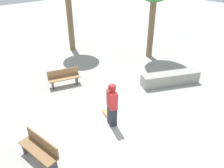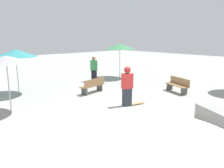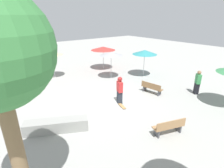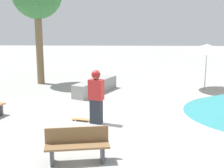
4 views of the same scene
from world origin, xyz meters
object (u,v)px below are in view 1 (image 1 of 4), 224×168
skater_main (112,103)px  bench_near (64,78)px  skateboard (108,115)px  concrete_ledge (170,78)px  bench_far (40,149)px

skater_main → bench_near: size_ratio=1.12×
skateboard → concrete_ledge: size_ratio=0.27×
bench_far → skateboard: bearing=-95.0°
concrete_ledge → bench_near: (3.58, 4.21, 0.11)m
skateboard → skater_main: bearing=172.2°
bench_far → concrete_ledge: bearing=-98.2°
bench_far → bench_near: bearing=-49.4°
skater_main → bench_far: 2.98m
skateboard → concrete_ledge: (-0.09, -4.23, 0.25)m
skateboard → bench_near: (3.49, -0.02, 0.37)m
concrete_ledge → bench_far: size_ratio=1.85×
skater_main → concrete_ledge: bearing=-65.3°
bench_far → skater_main: bearing=-104.2°
skater_main → concrete_ledge: skater_main is taller
concrete_ledge → skater_main: bearing=95.1°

